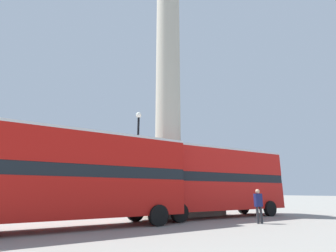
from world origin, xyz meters
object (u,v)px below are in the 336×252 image
bus_b (215,179)px  pedestrian_near_lamp (258,204)px  bus_a (78,174)px  monument_column (168,112)px  street_lamp (137,161)px  equestrian_statue (215,193)px

bus_b → pedestrian_near_lamp: size_ratio=6.11×
bus_b → bus_a: bearing=-174.4°
monument_column → bus_a: size_ratio=2.10×
bus_b → street_lamp: 5.35m
bus_a → street_lamp: street_lamp is taller
bus_a → bus_b: 9.15m
bus_a → street_lamp: bearing=29.2°
bus_a → bus_b: bearing=3.1°
equestrian_statue → monument_column: bearing=-128.8°
equestrian_statue → pedestrian_near_lamp: size_ratio=3.17×
monument_column → pedestrian_near_lamp: size_ratio=12.58×
monument_column → street_lamp: bearing=-154.0°
monument_column → bus_b: 6.62m
street_lamp → pedestrian_near_lamp: (4.30, -5.67, -2.50)m
street_lamp → equestrian_statue: bearing=27.2°
bus_b → equestrian_statue: 12.02m
monument_column → bus_a: monument_column is taller
street_lamp → monument_column: bearing=26.0°
bus_b → street_lamp: bearing=161.5°
monument_column → equestrian_statue: size_ratio=3.97×
monument_column → pedestrian_near_lamp: 10.06m
monument_column → street_lamp: (-3.51, -1.71, -4.30)m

